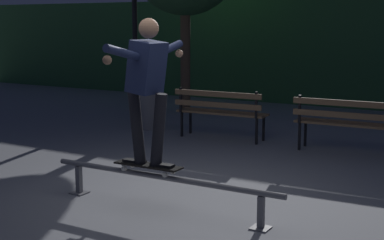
{
  "coord_description": "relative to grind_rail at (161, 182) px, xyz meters",
  "views": [
    {
      "loc": [
        3.21,
        -5.11,
        1.98
      ],
      "look_at": [
        -0.08,
        0.56,
        0.85
      ],
      "focal_mm": 52.78,
      "sensor_mm": 36.0,
      "label": 1
    }
  ],
  "objects": [
    {
      "name": "park_bench_leftmost",
      "position": [
        -1.15,
        3.6,
        0.23
      ],
      "size": [
        1.61,
        0.47,
        0.88
      ],
      "color": "black",
      "rests_on": "ground"
    },
    {
      "name": "skateboarder",
      "position": [
        -0.16,
        0.0,
        1.09
      ],
      "size": [
        0.62,
        1.41,
        1.56
      ],
      "color": "black",
      "rests_on": "skateboard"
    },
    {
      "name": "grind_rail",
      "position": [
        0.0,
        0.0,
        0.0
      ],
      "size": [
        2.82,
        0.18,
        0.39
      ],
      "color": "slate",
      "rests_on": "ground"
    },
    {
      "name": "ground_plane",
      "position": [
        -0.0,
        0.24,
        -0.3
      ],
      "size": [
        90.0,
        90.0,
        0.0
      ],
      "primitive_type": "plane",
      "color": "slate"
    },
    {
      "name": "skateboard",
      "position": [
        -0.17,
        -0.0,
        0.16
      ],
      "size": [
        0.78,
        0.2,
        0.09
      ],
      "color": "black",
      "rests_on": "grind_rail"
    },
    {
      "name": "park_bench_left_center",
      "position": [
        1.01,
        3.6,
        0.23
      ],
      "size": [
        1.61,
        0.47,
        0.88
      ],
      "color": "black",
      "rests_on": "ground"
    },
    {
      "name": "lamp_post_left",
      "position": [
        -4.15,
        5.31,
        2.18
      ],
      "size": [
        0.32,
        0.32,
        3.9
      ],
      "color": "black",
      "rests_on": "ground"
    },
    {
      "name": "hedge_backdrop",
      "position": [
        -0.0,
        8.88,
        0.98
      ],
      "size": [
        24.0,
        1.2,
        2.56
      ],
      "primitive_type": "cube",
      "color": "#2D5B33",
      "rests_on": "ground"
    },
    {
      "name": "trash_can",
      "position": [
        -2.8,
        3.87,
        0.11
      ],
      "size": [
        0.52,
        0.52,
        0.8
      ],
      "color": "slate",
      "rests_on": "ground"
    }
  ]
}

